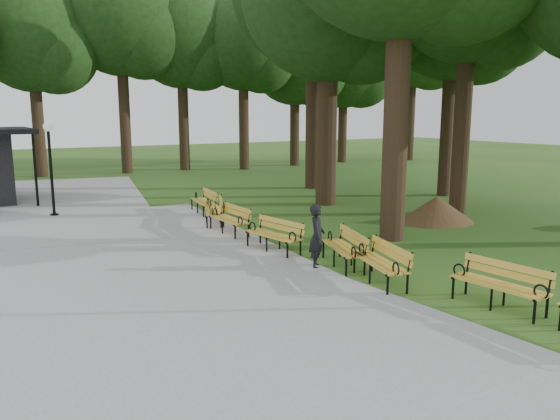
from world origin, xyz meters
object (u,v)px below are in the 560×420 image
bench_1 (499,285)px  dirt_mound (437,209)px  bench_4 (273,235)px  bench_5 (229,220)px  bench_2 (380,263)px  bench_3 (343,248)px  lawn_tree_5 (453,13)px  lamp_post (50,149)px  bench_7 (203,202)px  person (317,237)px  bench_6 (213,211)px

bench_1 → dirt_mound: bearing=134.2°
bench_4 → bench_5: same height
bench_1 → bench_2: (-0.93, 2.29, 0.00)m
bench_2 → bench_5: bearing=-158.3°
bench_3 → dirt_mound: bearing=131.5°
bench_3 → bench_4: size_ratio=1.00×
dirt_mound → lawn_tree_5: 9.57m
bench_3 → bench_5: size_ratio=1.00×
bench_1 → bench_4: 5.96m
lamp_post → bench_1: bearing=-66.8°
lamp_post → bench_4: 9.39m
bench_7 → lawn_tree_5: lawn_tree_5 is taller
bench_2 → bench_7: 9.44m
person → bench_3: size_ratio=0.80×
person → bench_1: size_ratio=0.80×
bench_3 → person: bearing=-90.0°
lamp_post → lawn_tree_5: bearing=-11.7°
bench_4 → bench_3: bearing=10.6°
bench_1 → bench_2: bearing=-165.8°
bench_1 → bench_6: bearing=-178.8°
bench_3 → bench_7: bearing=-161.3°
bench_2 → bench_4: 3.51m
dirt_mound → bench_2: bearing=-144.9°
dirt_mound → bench_3: bench_3 is taller
bench_3 → lawn_tree_5: 14.56m
bench_5 → dirt_mound: bearing=73.1°
person → bench_3: 0.72m
person → bench_2: bearing=-125.6°
bench_1 → bench_7: same height
bench_4 → lawn_tree_5: bearing=102.6°
lamp_post → dirt_mound: size_ratio=1.47×
lamp_post → lawn_tree_5: lawn_tree_5 is taller
person → bench_5: 4.37m
bench_1 → bench_4: bearing=-172.0°
bench_3 → lawn_tree_5: lawn_tree_5 is taller
bench_2 → lawn_tree_5: (10.65, 8.33, 7.27)m
bench_4 → bench_5: bearing=172.1°
bench_2 → bench_3: same height
person → lawn_tree_5: 14.78m
bench_5 → bench_2: bearing=5.4°
dirt_mound → bench_1: (-5.07, -6.50, 0.01)m
bench_2 → bench_5: 6.02m
bench_4 → bench_5: size_ratio=1.00×
dirt_mound → bench_2: 7.33m
person → bench_7: person is taller
lamp_post → bench_5: lamp_post is taller
bench_1 → bench_4: size_ratio=1.00×
bench_6 → bench_7: bearing=-171.2°
bench_7 → bench_3: bearing=9.1°
lamp_post → bench_7: (4.76, -2.13, -1.91)m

